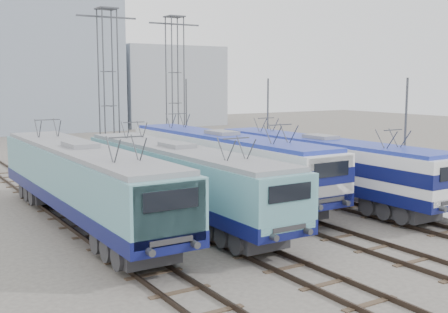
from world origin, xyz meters
TOP-DOWN VIEW (x-y plane):
  - ground at (0.00, 0.00)m, footprint 160.00×160.00m
  - platform at (10.20, 8.00)m, footprint 4.00×70.00m
  - locomotive_far_left at (-6.75, 7.64)m, footprint 2.94×18.58m
  - locomotive_center_left at (-2.25, 6.61)m, footprint 2.80×17.66m
  - locomotive_center_right at (2.25, 9.70)m, footprint 2.91×18.43m
  - locomotive_far_right at (6.75, 6.27)m, footprint 2.76×17.47m
  - catenary_tower_west at (0.00, 22.00)m, footprint 4.50×1.20m
  - catenary_tower_east at (6.50, 24.00)m, footprint 4.50×1.20m
  - mast_front at (8.60, 2.00)m, footprint 0.12×0.12m
  - mast_mid at (8.60, 14.00)m, footprint 0.12×0.12m
  - mast_rear at (8.60, 26.00)m, footprint 0.12×0.12m
  - building_center at (4.00, 62.00)m, footprint 22.00×14.00m
  - building_east at (24.00, 62.00)m, footprint 16.00×12.00m

SIDE VIEW (x-z plane):
  - ground at x=0.00m, z-range 0.00..0.00m
  - platform at x=10.20m, z-range 0.00..0.30m
  - locomotive_center_left at x=-2.25m, z-range 0.54..3.87m
  - locomotive_far_right at x=6.75m, z-range 0.59..3.88m
  - locomotive_far_left at x=-6.75m, z-range 0.56..4.06m
  - locomotive_center_right at x=2.25m, z-range 0.62..4.08m
  - mast_front at x=8.60m, z-range 0.00..7.00m
  - mast_mid at x=8.60m, z-range 0.00..7.00m
  - mast_rear at x=8.60m, z-range 0.00..7.00m
  - building_east at x=24.00m, z-range 0.00..12.00m
  - catenary_tower_west at x=0.00m, z-range 0.64..12.64m
  - catenary_tower_east at x=6.50m, z-range 0.64..12.64m
  - building_center at x=4.00m, z-range 0.00..18.00m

